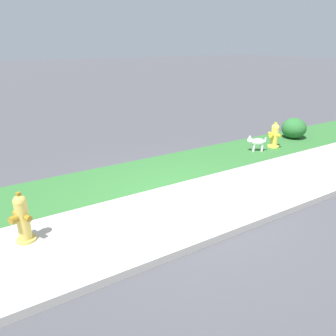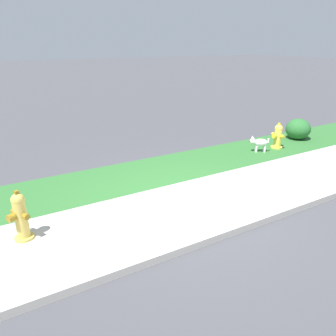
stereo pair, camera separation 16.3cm
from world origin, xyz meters
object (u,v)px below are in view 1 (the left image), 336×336
at_px(fire_hydrant_near_corner, 274,135).
at_px(fire_hydrant_at_driveway, 22,218).
at_px(shrub_bush_mid_verge, 294,128).
at_px(small_white_dog, 256,142).

xyz_separation_m(fire_hydrant_near_corner, fire_hydrant_at_driveway, (-6.94, -1.29, 0.05)).
bearing_deg(shrub_bush_mid_verge, fire_hydrant_near_corner, -165.17).
xyz_separation_m(fire_hydrant_at_driveway, shrub_bush_mid_verge, (8.23, 1.64, -0.08)).
height_order(fire_hydrant_near_corner, shrub_bush_mid_verge, fire_hydrant_near_corner).
bearing_deg(small_white_dog, shrub_bush_mid_verge, -138.94).
relative_size(fire_hydrant_near_corner, fire_hydrant_at_driveway, 0.90).
height_order(fire_hydrant_at_driveway, shrub_bush_mid_verge, fire_hydrant_at_driveway).
xyz_separation_m(fire_hydrant_near_corner, small_white_dog, (-0.70, 0.01, -0.09)).
xyz_separation_m(fire_hydrant_near_corner, shrub_bush_mid_verge, (1.29, 0.34, -0.03)).
distance_m(small_white_dog, shrub_bush_mid_verge, 2.02).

